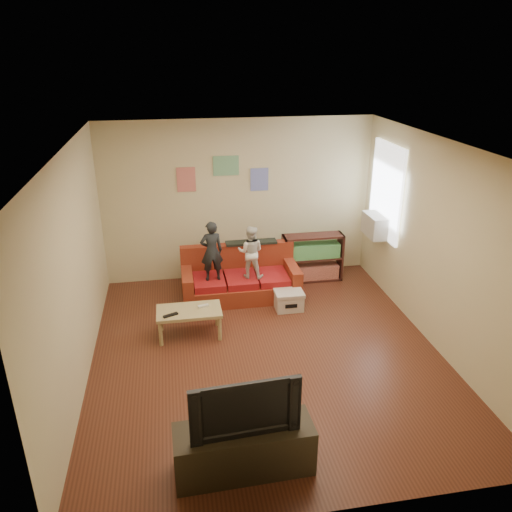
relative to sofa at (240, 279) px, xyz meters
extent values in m
cube|color=#5B2B1C|center=(0.10, -1.71, -0.28)|extent=(4.50, 5.00, 0.01)
cube|color=white|center=(0.10, -1.71, 2.43)|extent=(4.50, 5.00, 0.01)
cube|color=beige|center=(0.10, 0.80, 1.08)|extent=(4.50, 0.01, 2.70)
cube|color=beige|center=(0.10, -4.21, 1.08)|extent=(4.50, 0.01, 2.70)
cube|color=beige|center=(-2.15, -1.71, 1.08)|extent=(0.01, 5.00, 2.70)
cube|color=beige|center=(2.36, -1.71, 1.08)|extent=(0.01, 5.00, 2.70)
cube|color=maroon|center=(0.00, -0.06, -0.13)|extent=(1.85, 0.83, 0.28)
cube|color=maroon|center=(0.00, 0.27, 0.26)|extent=(1.85, 0.17, 0.51)
cube|color=maroon|center=(-0.84, -0.06, 0.12)|extent=(0.17, 0.83, 0.23)
cube|color=maroon|center=(0.84, -0.06, 0.12)|extent=(0.17, 0.83, 0.23)
cube|color=maroon|center=(-0.51, -0.13, 0.06)|extent=(0.48, 0.63, 0.11)
cube|color=maroon|center=(0.00, -0.13, 0.06)|extent=(0.48, 0.63, 0.11)
cube|color=maroon|center=(0.50, -0.13, 0.06)|extent=(0.48, 0.63, 0.11)
cube|color=black|center=(0.23, 0.27, 0.52)|extent=(0.83, 0.20, 0.04)
imported|color=black|center=(-0.45, -0.16, 0.59)|extent=(0.37, 0.26, 0.95)
imported|color=silver|center=(0.15, -0.16, 0.53)|extent=(0.48, 0.43, 0.84)
cube|color=tan|center=(-0.86, -1.10, 0.10)|extent=(0.88, 0.49, 0.04)
cylinder|color=tan|center=(-1.26, -1.30, -0.10)|extent=(0.05, 0.05, 0.35)
cylinder|color=tan|center=(-0.47, -1.30, -0.10)|extent=(0.05, 0.05, 0.35)
cylinder|color=tan|center=(-1.26, -0.90, -0.10)|extent=(0.05, 0.05, 0.35)
cylinder|color=tan|center=(-0.47, -0.90, -0.10)|extent=(0.05, 0.05, 0.35)
cube|color=black|center=(-1.11, -1.22, 0.14)|extent=(0.21, 0.13, 0.02)
cube|color=silver|center=(-0.66, -1.05, 0.14)|extent=(0.16, 0.08, 0.03)
cube|color=#3F1D17|center=(0.80, 0.35, 0.14)|extent=(0.03, 0.31, 0.82)
cube|color=#3F1D17|center=(1.79, 0.35, 0.14)|extent=(0.03, 0.31, 0.82)
cube|color=#3F1D17|center=(1.30, 0.35, -0.26)|extent=(1.02, 0.31, 0.03)
cube|color=#3F1D17|center=(1.30, 0.35, 0.53)|extent=(1.02, 0.31, 0.03)
cube|color=#3F1D17|center=(1.30, 0.35, 0.14)|extent=(0.96, 0.31, 0.03)
cube|color=brown|center=(1.30, 0.35, -0.12)|extent=(0.90, 0.26, 0.25)
cube|color=#3F8C48|center=(1.30, 0.35, 0.27)|extent=(0.90, 0.26, 0.25)
cube|color=white|center=(2.32, -0.06, 1.37)|extent=(0.04, 1.08, 1.48)
cube|color=#B7B2A3|center=(2.20, -0.06, 0.81)|extent=(0.28, 0.55, 0.35)
cube|color=#D87266|center=(-0.75, 0.78, 1.48)|extent=(0.30, 0.01, 0.40)
cube|color=#72B27F|center=(-0.10, 0.78, 1.68)|extent=(0.42, 0.01, 0.32)
cube|color=#727FCC|center=(0.45, 0.78, 1.43)|extent=(0.30, 0.01, 0.38)
cube|color=beige|center=(0.67, -0.61, -0.15)|extent=(0.41, 0.31, 0.25)
cube|color=beige|center=(0.67, -0.61, 0.00)|extent=(0.43, 0.33, 0.05)
cube|color=black|center=(0.67, -0.77, -0.14)|extent=(0.18, 0.00, 0.06)
cube|color=#30291C|center=(-0.48, -3.61, -0.03)|extent=(1.31, 0.47, 0.49)
imported|color=black|center=(-0.48, -3.61, 0.51)|extent=(1.01, 0.19, 0.58)
sphere|color=beige|center=(0.80, -0.46, -0.23)|extent=(0.10, 0.10, 0.09)
camera|label=1|loc=(-0.99, -7.18, 3.46)|focal=35.00mm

